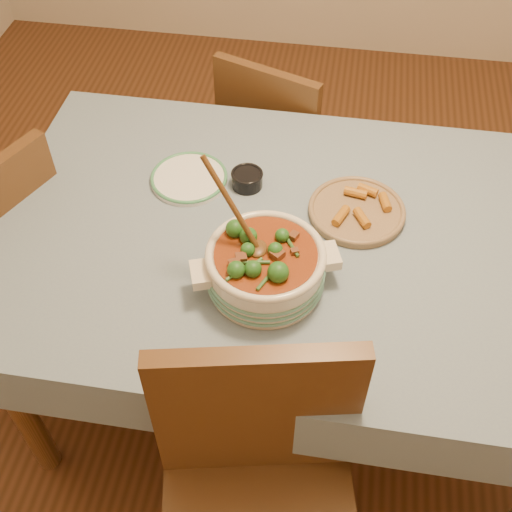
{
  "coord_description": "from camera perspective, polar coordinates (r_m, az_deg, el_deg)",
  "views": [
    {
      "loc": [
        0.08,
        -1.2,
        2.02
      ],
      "look_at": [
        -0.08,
        -0.19,
        0.86
      ],
      "focal_mm": 45.0,
      "sensor_mm": 36.0,
      "label": 1
    }
  ],
  "objects": [
    {
      "name": "stew_casserole",
      "position": [
        1.57,
        0.84,
        -0.76
      ],
      "size": [
        0.37,
        0.37,
        0.35
      ],
      "rotation": [
        0.0,
        0.0,
        0.35
      ],
      "color": "beige",
      "rests_on": "dining_table"
    },
    {
      "name": "chair_far",
      "position": [
        2.48,
        1.99,
        10.15
      ],
      "size": [
        0.51,
        0.51,
        0.85
      ],
      "rotation": [
        0.0,
        0.0,
        2.79
      ],
      "color": "brown",
      "rests_on": "floor"
    },
    {
      "name": "white_plate",
      "position": [
        1.9,
        -5.96,
        6.92
      ],
      "size": [
        0.24,
        0.24,
        0.02
      ],
      "rotation": [
        0.0,
        0.0,
        -0.07
      ],
      "color": "white",
      "rests_on": "dining_table"
    },
    {
      "name": "condiment_bowl",
      "position": [
        1.86,
        -0.8,
        6.92
      ],
      "size": [
        0.1,
        0.1,
        0.05
      ],
      "rotation": [
        0.0,
        0.0,
        0.16
      ],
      "color": "black",
      "rests_on": "dining_table"
    },
    {
      "name": "dining_table",
      "position": [
        1.81,
        3.59,
        0.03
      ],
      "size": [
        1.68,
        1.08,
        0.76
      ],
      "color": "brown",
      "rests_on": "floor"
    },
    {
      "name": "floor",
      "position": [
        2.35,
        2.81,
        -10.73
      ],
      "size": [
        4.5,
        4.5,
        0.0
      ],
      "primitive_type": "plane",
      "color": "#4A2A15",
      "rests_on": "ground"
    },
    {
      "name": "chair_near",
      "position": [
        1.57,
        0.28,
        -20.7
      ],
      "size": [
        0.54,
        0.54,
        0.97
      ],
      "rotation": [
        0.0,
        0.0,
        0.21
      ],
      "color": "brown",
      "rests_on": "floor"
    },
    {
      "name": "fried_plate",
      "position": [
        1.8,
        8.96,
        4.1
      ],
      "size": [
        0.28,
        0.28,
        0.05
      ],
      "rotation": [
        0.0,
        0.0,
        -0.06
      ],
      "color": "#9C8056",
      "rests_on": "dining_table"
    }
  ]
}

